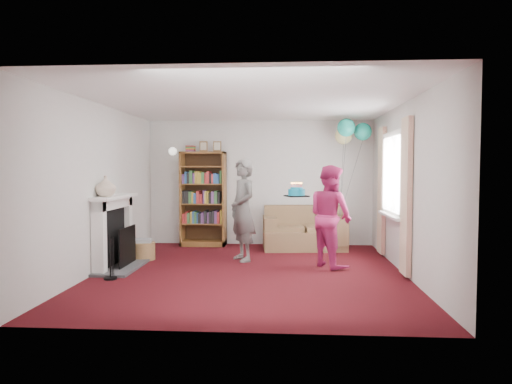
# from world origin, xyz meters

# --- Properties ---
(ground) EXTENTS (5.00, 5.00, 0.00)m
(ground) POSITION_xyz_m (0.00, 0.00, 0.00)
(ground) COLOR black
(ground) RESTS_ON ground
(wall_back) EXTENTS (4.50, 0.02, 2.50)m
(wall_back) POSITION_xyz_m (0.00, 2.51, 1.25)
(wall_back) COLOR silver
(wall_back) RESTS_ON ground
(wall_left) EXTENTS (0.02, 5.00, 2.50)m
(wall_left) POSITION_xyz_m (-2.26, 0.00, 1.25)
(wall_left) COLOR silver
(wall_left) RESTS_ON ground
(wall_right) EXTENTS (0.02, 5.00, 2.50)m
(wall_right) POSITION_xyz_m (2.26, 0.00, 1.25)
(wall_right) COLOR silver
(wall_right) RESTS_ON ground
(ceiling) EXTENTS (4.50, 5.00, 0.01)m
(ceiling) POSITION_xyz_m (0.00, 0.00, 2.50)
(ceiling) COLOR white
(ceiling) RESTS_ON wall_back
(fireplace) EXTENTS (0.55, 1.80, 1.12)m
(fireplace) POSITION_xyz_m (-2.09, 0.19, 0.51)
(fireplace) COLOR #3F3F42
(fireplace) RESTS_ON ground
(window_bay) EXTENTS (0.14, 2.02, 2.20)m
(window_bay) POSITION_xyz_m (2.21, 0.60, 1.20)
(window_bay) COLOR white
(window_bay) RESTS_ON ground
(wall_sconce) EXTENTS (0.16, 0.23, 0.16)m
(wall_sconce) POSITION_xyz_m (-1.75, 2.36, 1.88)
(wall_sconce) COLOR gold
(wall_sconce) RESTS_ON ground
(bookcase) EXTENTS (0.88, 0.42, 2.08)m
(bookcase) POSITION_xyz_m (-1.12, 2.30, 0.92)
(bookcase) COLOR #472B14
(bookcase) RESTS_ON ground
(sofa) EXTENTS (1.54, 0.82, 0.82)m
(sofa) POSITION_xyz_m (0.87, 2.06, 0.31)
(sofa) COLOR brown
(sofa) RESTS_ON ground
(wicker_basket) EXTENTS (0.39, 0.39, 0.35)m
(wicker_basket) POSITION_xyz_m (-1.87, 0.80, 0.16)
(wicker_basket) COLOR #A7784E
(wicker_basket) RESTS_ON ground
(person_striped) EXTENTS (0.66, 0.74, 1.69)m
(person_striped) POSITION_xyz_m (-0.19, 0.83, 0.85)
(person_striped) COLOR black
(person_striped) RESTS_ON ground
(person_magenta) EXTENTS (0.93, 0.98, 1.59)m
(person_magenta) POSITION_xyz_m (1.22, 0.47, 0.79)
(person_magenta) COLOR #AA2259
(person_magenta) RESTS_ON ground
(birthday_cake) EXTENTS (0.32, 0.32, 0.22)m
(birthday_cake) POSITION_xyz_m (0.69, 0.54, 1.16)
(birthday_cake) COLOR black
(birthday_cake) RESTS_ON ground
(balloons) EXTENTS (0.66, 0.71, 1.81)m
(balloons) POSITION_xyz_m (1.73, 1.95, 2.22)
(balloons) COLOR #3F3F3F
(balloons) RESTS_ON ground
(mantel_vase) EXTENTS (0.33, 0.33, 0.31)m
(mantel_vase) POSITION_xyz_m (-2.12, -0.15, 1.28)
(mantel_vase) COLOR beige
(mantel_vase) RESTS_ON fireplace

